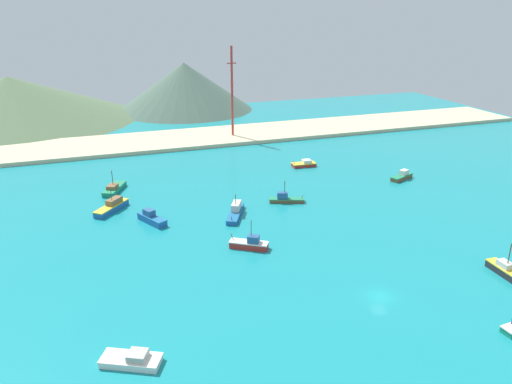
# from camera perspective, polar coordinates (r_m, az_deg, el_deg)

# --- Properties ---
(ground) EXTENTS (260.00, 280.00, 0.50)m
(ground) POSITION_cam_1_polar(r_m,az_deg,el_deg) (107.24, 5.41, -3.84)
(ground) COLOR teal
(fishing_boat_0) EXTENTS (7.52, 5.96, 5.91)m
(fishing_boat_0) POSITION_cam_1_polar(r_m,az_deg,el_deg) (96.12, -0.74, -5.98)
(fishing_boat_0) COLOR red
(fishing_boat_0) RESTS_ON ground
(fishing_boat_1) EXTENTS (5.72, 8.21, 2.80)m
(fishing_boat_1) POSITION_cam_1_polar(r_m,az_deg,el_deg) (109.48, -11.93, -2.98)
(fishing_boat_1) COLOR #1E5BA8
(fishing_boat_1) RESTS_ON ground
(fishing_boat_2) EXTENTS (7.09, 11.00, 4.97)m
(fishing_boat_2) POSITION_cam_1_polar(r_m,az_deg,el_deg) (110.94, -2.36, -2.24)
(fishing_boat_2) COLOR #1E5BA8
(fishing_boat_2) RESTS_ON ground
(fishing_boat_4) EXTENTS (7.92, 5.07, 2.46)m
(fishing_boat_4) POSITION_cam_1_polar(r_m,az_deg,el_deg) (139.71, 16.47, 1.76)
(fishing_boat_4) COLOR brown
(fishing_boat_4) RESTS_ON ground
(fishing_boat_5) EXTENTS (8.46, 6.39, 1.88)m
(fishing_boat_5) POSITION_cam_1_polar(r_m,az_deg,el_deg) (70.19, -14.07, -18.22)
(fishing_boat_5) COLOR silver
(fishing_boat_5) RESTS_ON ground
(fishing_boat_6) EXTENTS (8.49, 9.30, 5.40)m
(fishing_boat_6) POSITION_cam_1_polar(r_m,az_deg,el_deg) (117.97, -16.26, -1.62)
(fishing_boat_6) COLOR #1E5BA8
(fishing_boat_6) RESTS_ON ground
(fishing_boat_7) EXTENTS (6.81, 9.98, 5.73)m
(fishing_boat_7) POSITION_cam_1_polar(r_m,az_deg,el_deg) (130.01, -16.02, 0.38)
(fishing_boat_7) COLOR #198466
(fishing_boat_7) RESTS_ON ground
(fishing_boat_8) EXTENTS (2.72, 9.03, 6.13)m
(fishing_boat_8) POSITION_cam_1_polar(r_m,az_deg,el_deg) (97.06, 27.03, -8.20)
(fishing_boat_8) COLOR #232328
(fishing_boat_8) RESTS_ON ground
(fishing_boat_9) EXTENTS (8.54, 4.79, 5.43)m
(fishing_boat_9) POSITION_cam_1_polar(r_m,az_deg,el_deg) (118.40, 3.42, -0.80)
(fishing_boat_9) COLOR brown
(fishing_boat_9) RESTS_ON ground
(fishing_boat_10) EXTENTS (7.14, 3.51, 2.05)m
(fishing_boat_10) POSITION_cam_1_polar(r_m,az_deg,el_deg) (145.62, 5.57, 3.23)
(fishing_boat_10) COLOR red
(fishing_boat_10) RESTS_ON ground
(beach_strip) EXTENTS (247.00, 25.81, 1.20)m
(beach_strip) POSITION_cam_1_polar(r_m,az_deg,el_deg) (177.27, -5.16, 6.37)
(beach_strip) COLOR beige
(beach_strip) RESTS_ON ground
(hill_west) EXTENTS (99.18, 99.18, 17.80)m
(hill_west) POSITION_cam_1_polar(r_m,az_deg,el_deg) (226.28, -26.43, 9.59)
(hill_west) COLOR #56704C
(hill_west) RESTS_ON ground
(hill_central) EXTENTS (60.21, 60.21, 20.78)m
(hill_central) POSITION_cam_1_polar(r_m,az_deg,el_deg) (228.51, -8.22, 11.96)
(hill_central) COLOR #4C6656
(hill_central) RESTS_ON ground
(radio_tower) EXTENTS (3.17, 2.53, 31.69)m
(radio_tower) POSITION_cam_1_polar(r_m,az_deg,el_deg) (173.70, -2.77, 11.38)
(radio_tower) COLOR #B7332D
(radio_tower) RESTS_ON ground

